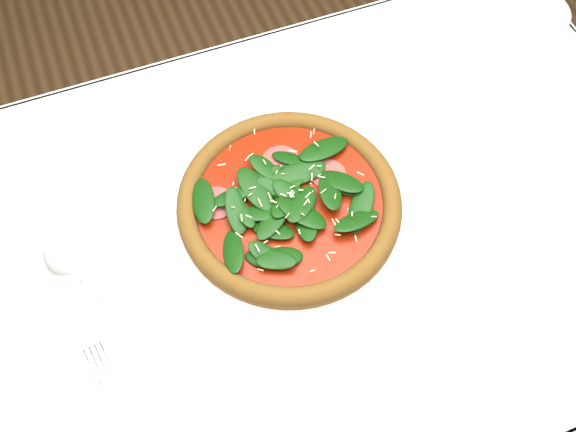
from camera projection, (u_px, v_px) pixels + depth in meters
name	position (u px, v px, depth m)	size (l,w,h in m)	color
ground	(304.00, 371.00, 1.61)	(6.00, 6.00, 0.00)	brown
dining_table	(313.00, 254.00, 1.05)	(1.21, 0.81, 0.75)	white
plate	(289.00, 208.00, 0.97)	(0.39, 0.39, 0.02)	silver
pizza	(289.00, 201.00, 0.95)	(0.43, 0.43, 0.04)	#915F23
wine_glass	(76.00, 260.00, 0.79)	(0.08, 0.08, 0.18)	white
napkin	(125.00, 415.00, 0.82)	(0.17, 0.08, 0.01)	white
fork	(114.00, 392.00, 0.82)	(0.05, 0.17, 0.00)	silver
saucer_far	(529.00, 12.00, 1.19)	(0.15, 0.15, 0.01)	silver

